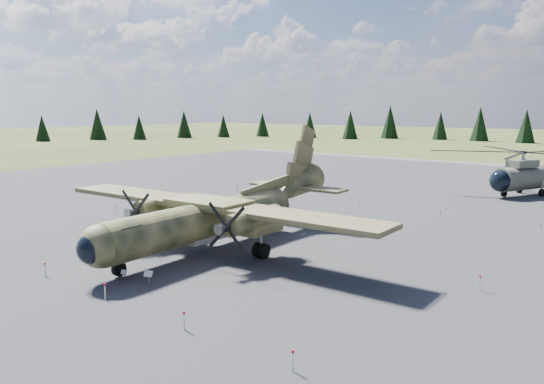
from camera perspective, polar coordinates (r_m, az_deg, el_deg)
The scene contains 8 objects.
ground at distance 39.03m, azimuth -2.42°, elevation -5.47°, with size 500.00×500.00×0.00m, color #5F652D.
apron at distance 46.80m, azimuth 5.71°, elevation -3.08°, with size 120.00×120.00×0.04m, color slate.
transport_plane at distance 37.49m, azimuth -5.77°, elevation -2.11°, with size 26.90×24.44×8.87m.
helicopter_near at distance 66.08m, azimuth 25.63°, elevation 2.74°, with size 26.15×26.15×5.06m.
info_placard_left at distance 31.80m, azimuth -15.62°, elevation -8.40°, with size 0.41×0.25×0.60m.
info_placard_right at distance 30.68m, azimuth -13.14°, elevation -8.71°, with size 0.54×0.36×0.79m.
barrier_fence at distance 39.15m, azimuth -3.00°, elevation -4.66°, with size 33.12×29.62×0.85m.
treeline at distance 34.40m, azimuth 8.31°, elevation 0.65°, with size 304.15×304.35×10.99m.
Camera 1 is at (25.01, -28.35, 9.69)m, focal length 35.00 mm.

